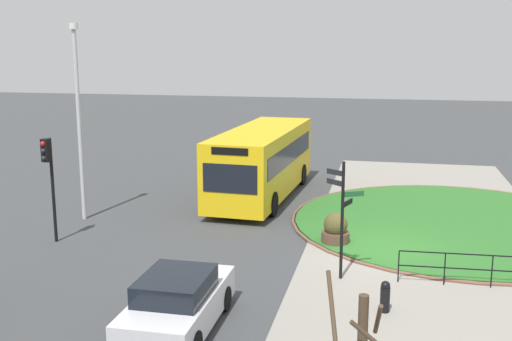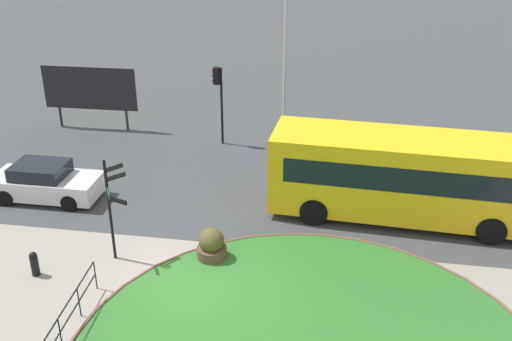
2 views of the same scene
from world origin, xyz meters
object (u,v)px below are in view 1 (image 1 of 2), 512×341
object	(u,v)px
bus_yellow	(262,161)
lamppost_tall	(79,116)
signpost_directional	(342,210)
bollard_foreground	(385,296)
planter_near_signpost	(335,231)
traffic_light_near	(49,167)
car_near_lane	(178,304)

from	to	relation	value
bus_yellow	lamppost_tall	bearing A→B (deg)	-47.60
signpost_directional	bollard_foreground	world-z (taller)	signpost_directional
signpost_directional	planter_near_signpost	size ratio (longest dim) A/B	3.10
lamppost_tall	planter_near_signpost	bearing A→B (deg)	-96.49
traffic_light_near	signpost_directional	bearing A→B (deg)	90.19
lamppost_tall	planter_near_signpost	world-z (taller)	lamppost_tall
bollard_foreground	bus_yellow	world-z (taller)	bus_yellow
car_near_lane	traffic_light_near	size ratio (longest dim) A/B	1.13
signpost_directional	lamppost_tall	world-z (taller)	lamppost_tall
signpost_directional	bus_yellow	bearing A→B (deg)	24.97
car_near_lane	lamppost_tall	xyz separation A→B (m)	(8.35, 6.83, 3.36)
car_near_lane	bus_yellow	bearing A→B (deg)	3.12
bollard_foreground	bus_yellow	bearing A→B (deg)	26.20
bus_yellow	bollard_foreground	bearing A→B (deg)	29.50
bus_yellow	lamppost_tall	xyz separation A→B (m)	(-4.96, 6.10, 2.39)
signpost_directional	bus_yellow	world-z (taller)	signpost_directional
bus_yellow	traffic_light_near	size ratio (longest dim) A/B	2.59
lamppost_tall	signpost_directional	bearing A→B (deg)	-111.86
bollard_foreground	car_near_lane	xyz separation A→B (m)	(-2.06, 4.81, 0.24)
bollard_foreground	car_near_lane	distance (m)	5.24
car_near_lane	bollard_foreground	bearing A→B (deg)	-66.81
car_near_lane	traffic_light_near	bearing A→B (deg)	50.06
bus_yellow	traffic_light_near	distance (m)	9.82
signpost_directional	car_near_lane	bearing A→B (deg)	140.02
signpost_directional	bollard_foreground	size ratio (longest dim) A/B	4.15
lamppost_tall	bus_yellow	bearing A→B (deg)	-50.91
signpost_directional	traffic_light_near	size ratio (longest dim) A/B	0.96
bus_yellow	traffic_light_near	bearing A→B (deg)	-32.51
car_near_lane	lamppost_tall	bearing A→B (deg)	39.29
car_near_lane	planter_near_signpost	size ratio (longest dim) A/B	3.65
bollard_foreground	traffic_light_near	bearing A→B (deg)	73.51
traffic_light_near	planter_near_signpost	bearing A→B (deg)	107.90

